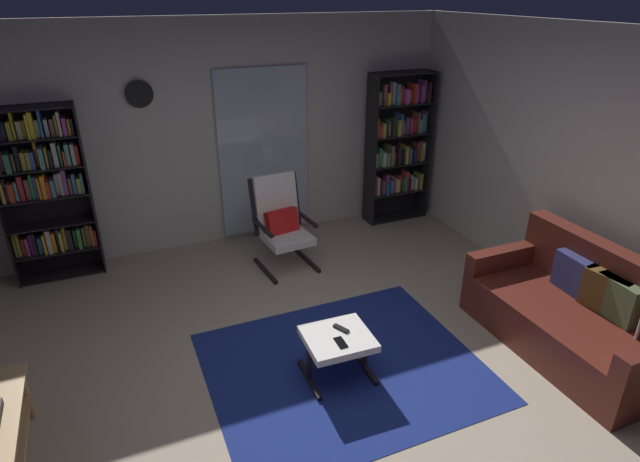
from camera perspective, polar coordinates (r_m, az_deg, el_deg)
ground_plane at (r=4.38m, az=0.82°, el=-15.77°), size 7.02×7.02×0.00m
wall_back at (r=6.27m, az=-10.03°, el=10.30°), size 5.60×0.06×2.60m
wall_right at (r=5.29m, az=28.88°, el=4.73°), size 0.06×6.00×2.60m
glass_door_panel at (r=6.38m, az=-6.13°, el=8.45°), size 1.10×0.01×2.00m
area_rug at (r=4.48m, az=2.65°, el=-14.59°), size 2.20×1.87×0.01m
bookshelf_near_tv at (r=6.04m, az=-27.96°, el=4.26°), size 0.86×0.30×1.84m
bookshelf_near_sofa at (r=6.89m, az=8.45°, el=9.50°), size 0.83×0.30×1.93m
leather_sofa at (r=5.03m, az=26.19°, el=-8.19°), size 0.88×1.75×0.90m
lounge_armchair at (r=5.76m, az=-4.26°, el=1.20°), size 0.62×0.70×1.02m
ottoman at (r=4.21m, az=1.96°, el=-12.10°), size 0.54×0.50×0.39m
tv_remote at (r=4.23m, az=2.32°, el=-10.60°), size 0.10×0.15×0.02m
cell_phone at (r=4.09m, az=2.27°, el=-12.09°), size 0.07×0.14×0.01m
wall_clock at (r=5.95m, az=-19.17°, el=13.98°), size 0.29×0.03×0.29m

